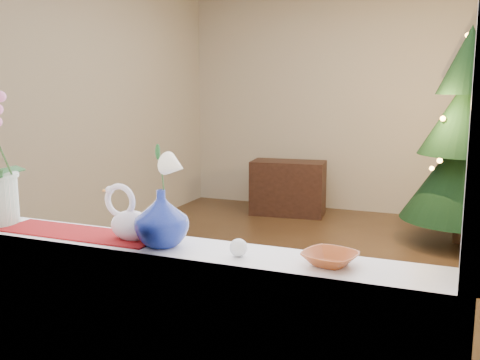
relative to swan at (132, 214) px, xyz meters
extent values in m
plane|color=#342315|center=(0.13, 2.37, -1.02)|extent=(5.00, 5.00, 0.00)
cube|color=beige|center=(0.13, 4.87, 0.33)|extent=(4.50, 0.10, 2.70)
cube|color=beige|center=(0.13, -0.13, 0.33)|extent=(4.50, 0.10, 2.70)
cube|color=beige|center=(-2.12, 2.37, 0.33)|extent=(0.10, 5.00, 2.70)
cube|color=white|center=(0.13, 0.00, -0.12)|extent=(2.20, 0.26, 0.04)
cube|color=maroon|center=(-0.25, 0.00, -0.10)|extent=(0.70, 0.20, 0.01)
imported|color=navy|center=(0.15, -0.02, 0.02)|extent=(0.28, 0.28, 0.24)
sphere|color=silver|center=(0.46, -0.03, -0.07)|extent=(0.07, 0.07, 0.06)
imported|color=#A1461C|center=(0.78, 0.00, -0.08)|extent=(0.19, 0.19, 0.04)
cube|color=black|center=(-0.70, 4.35, -0.70)|extent=(0.91, 0.53, 0.65)
camera|label=1|loc=(1.15, -1.70, 0.48)|focal=40.00mm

